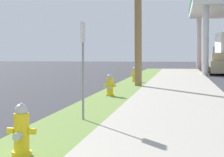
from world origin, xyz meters
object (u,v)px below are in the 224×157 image
Objects in this scene: street_sign_post at (83,50)px; car_red_by_far_pump at (222,63)px; fire_hydrant_third at (135,75)px; fire_hydrant_second at (110,86)px; car_tan_by_near_pump at (223,65)px; fire_hydrant_nearest at (21,133)px.

street_sign_post reaches higher than car_red_by_far_pump.
street_sign_post reaches higher than fire_hydrant_third.
fire_hydrant_second and fire_hydrant_third have the same top height.
car_tan_by_near_pump is (5.30, 11.11, 0.28)m from fire_hydrant_third.
fire_hydrant_third is at bearing 90.77° from street_sign_post.
fire_hydrant_third is 0.35× the size of street_sign_post.
fire_hydrant_nearest is at bearing -89.18° from fire_hydrant_second.
fire_hydrant_nearest is 35.37m from car_red_by_far_pump.
street_sign_post is at bearing -100.35° from car_red_by_far_pump.
fire_hydrant_nearest is 1.00× the size of fire_hydrant_second.
car_red_by_far_pump is at bearing 80.49° from fire_hydrant_nearest.
car_tan_by_near_pump is (5.25, 27.88, 0.28)m from fire_hydrant_nearest.
car_tan_by_near_pump is (5.12, 24.29, -0.91)m from street_sign_post.
fire_hydrant_nearest is at bearing -99.51° from car_red_by_far_pump.
fire_hydrant_third is 19.04m from car_red_by_far_pump.
street_sign_post is at bearing 87.96° from fire_hydrant_nearest.
fire_hydrant_second is 7.64m from fire_hydrant_third.
street_sign_post reaches higher than car_tan_by_near_pump.
fire_hydrant_second is 26.43m from car_red_by_far_pump.
fire_hydrant_third is 0.16× the size of car_tan_by_near_pump.
car_red_by_far_pump reaches higher than fire_hydrant_nearest.
fire_hydrant_nearest is at bearing -92.04° from street_sign_post.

